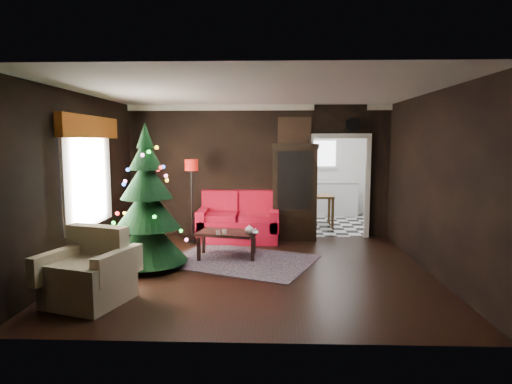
{
  "coord_description": "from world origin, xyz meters",
  "views": [
    {
      "loc": [
        0.27,
        -6.71,
        2.05
      ],
      "look_at": [
        0.0,
        0.9,
        1.15
      ],
      "focal_mm": 30.47,
      "sensor_mm": 36.0,
      "label": 1
    }
  ],
  "objects_px": {
    "kitchen_table": "(318,210)",
    "teapot": "(249,230)",
    "curio_cabinet": "(294,194)",
    "floor_lamp": "(192,201)",
    "christmas_tree": "(147,204)",
    "loveseat": "(239,217)",
    "coffee_table": "(227,244)",
    "wall_clock": "(353,125)",
    "armchair": "(88,267)"
  },
  "relations": [
    {
      "from": "armchair",
      "to": "wall_clock",
      "type": "distance_m",
      "value": 5.91
    },
    {
      "from": "curio_cabinet",
      "to": "teapot",
      "type": "bearing_deg",
      "value": -116.32
    },
    {
      "from": "wall_clock",
      "to": "kitchen_table",
      "type": "distance_m",
      "value": 2.43
    },
    {
      "from": "wall_clock",
      "to": "floor_lamp",
      "type": "bearing_deg",
      "value": -171.18
    },
    {
      "from": "coffee_table",
      "to": "wall_clock",
      "type": "distance_m",
      "value": 3.67
    },
    {
      "from": "floor_lamp",
      "to": "teapot",
      "type": "distance_m",
      "value": 1.88
    },
    {
      "from": "loveseat",
      "to": "kitchen_table",
      "type": "bearing_deg",
      "value": 42.51
    },
    {
      "from": "floor_lamp",
      "to": "armchair",
      "type": "distance_m",
      "value": 3.49
    },
    {
      "from": "loveseat",
      "to": "wall_clock",
      "type": "height_order",
      "value": "wall_clock"
    },
    {
      "from": "floor_lamp",
      "to": "armchair",
      "type": "bearing_deg",
      "value": -101.67
    },
    {
      "from": "loveseat",
      "to": "floor_lamp",
      "type": "bearing_deg",
      "value": -173.3
    },
    {
      "from": "loveseat",
      "to": "floor_lamp",
      "type": "xyz_separation_m",
      "value": [
        -0.93,
        -0.11,
        0.33
      ]
    },
    {
      "from": "wall_clock",
      "to": "armchair",
      "type": "bearing_deg",
      "value": -135.56
    },
    {
      "from": "christmas_tree",
      "to": "coffee_table",
      "type": "height_order",
      "value": "christmas_tree"
    },
    {
      "from": "floor_lamp",
      "to": "coffee_table",
      "type": "bearing_deg",
      "value": -54.92
    },
    {
      "from": "curio_cabinet",
      "to": "floor_lamp",
      "type": "bearing_deg",
      "value": -171.01
    },
    {
      "from": "loveseat",
      "to": "coffee_table",
      "type": "distance_m",
      "value": 1.32
    },
    {
      "from": "armchair",
      "to": "teapot",
      "type": "bearing_deg",
      "value": 63.81
    },
    {
      "from": "loveseat",
      "to": "coffee_table",
      "type": "relative_size",
      "value": 1.7
    },
    {
      "from": "teapot",
      "to": "coffee_table",
      "type": "bearing_deg",
      "value": 152.13
    },
    {
      "from": "christmas_tree",
      "to": "kitchen_table",
      "type": "bearing_deg",
      "value": 49.04
    },
    {
      "from": "loveseat",
      "to": "christmas_tree",
      "type": "height_order",
      "value": "christmas_tree"
    },
    {
      "from": "curio_cabinet",
      "to": "teapot",
      "type": "height_order",
      "value": "curio_cabinet"
    },
    {
      "from": "coffee_table",
      "to": "loveseat",
      "type": "bearing_deg",
      "value": 85.4
    },
    {
      "from": "floor_lamp",
      "to": "wall_clock",
      "type": "relative_size",
      "value": 5.31
    },
    {
      "from": "loveseat",
      "to": "christmas_tree",
      "type": "relative_size",
      "value": 0.71
    },
    {
      "from": "curio_cabinet",
      "to": "wall_clock",
      "type": "bearing_deg",
      "value": 8.53
    },
    {
      "from": "armchair",
      "to": "kitchen_table",
      "type": "distance_m",
      "value": 6.2
    },
    {
      "from": "teapot",
      "to": "christmas_tree",
      "type": "bearing_deg",
      "value": -164.81
    },
    {
      "from": "coffee_table",
      "to": "wall_clock",
      "type": "height_order",
      "value": "wall_clock"
    },
    {
      "from": "kitchen_table",
      "to": "teapot",
      "type": "bearing_deg",
      "value": -115.47
    },
    {
      "from": "floor_lamp",
      "to": "wall_clock",
      "type": "distance_m",
      "value": 3.67
    },
    {
      "from": "floor_lamp",
      "to": "kitchen_table",
      "type": "xyz_separation_m",
      "value": [
        2.73,
        1.76,
        -0.45
      ]
    },
    {
      "from": "floor_lamp",
      "to": "christmas_tree",
      "type": "bearing_deg",
      "value": -101.87
    },
    {
      "from": "kitchen_table",
      "to": "floor_lamp",
      "type": "bearing_deg",
      "value": -147.24
    },
    {
      "from": "loveseat",
      "to": "armchair",
      "type": "bearing_deg",
      "value": -115.0
    },
    {
      "from": "christmas_tree",
      "to": "teapot",
      "type": "relative_size",
      "value": 14.66
    },
    {
      "from": "curio_cabinet",
      "to": "armchair",
      "type": "relative_size",
      "value": 2.04
    },
    {
      "from": "loveseat",
      "to": "christmas_tree",
      "type": "distance_m",
      "value": 2.41
    },
    {
      "from": "floor_lamp",
      "to": "wall_clock",
      "type": "xyz_separation_m",
      "value": [
        3.28,
        0.51,
        1.55
      ]
    },
    {
      "from": "loveseat",
      "to": "floor_lamp",
      "type": "height_order",
      "value": "floor_lamp"
    },
    {
      "from": "curio_cabinet",
      "to": "teapot",
      "type": "relative_size",
      "value": 11.6
    },
    {
      "from": "christmas_tree",
      "to": "wall_clock",
      "type": "bearing_deg",
      "value": 32.56
    },
    {
      "from": "floor_lamp",
      "to": "loveseat",
      "type": "bearing_deg",
      "value": 6.7
    },
    {
      "from": "loveseat",
      "to": "curio_cabinet",
      "type": "xyz_separation_m",
      "value": [
        1.15,
        0.22,
        0.45
      ]
    },
    {
      "from": "loveseat",
      "to": "floor_lamp",
      "type": "relative_size",
      "value": 1.0
    },
    {
      "from": "floor_lamp",
      "to": "wall_clock",
      "type": "height_order",
      "value": "wall_clock"
    },
    {
      "from": "curio_cabinet",
      "to": "floor_lamp",
      "type": "relative_size",
      "value": 1.12
    },
    {
      "from": "christmas_tree",
      "to": "armchair",
      "type": "distance_m",
      "value": 1.7
    },
    {
      "from": "christmas_tree",
      "to": "wall_clock",
      "type": "xyz_separation_m",
      "value": [
        3.67,
        2.34,
        1.33
      ]
    }
  ]
}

